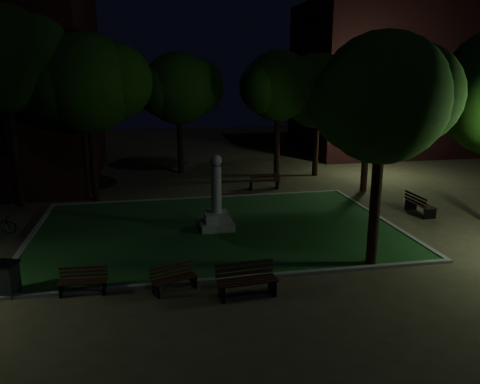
% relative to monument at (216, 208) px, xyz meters
% --- Properties ---
extents(ground, '(80.00, 80.00, 0.00)m').
position_rel_monument_xyz_m(ground, '(0.00, -2.00, -0.96)').
color(ground, '#493D29').
extents(lawn, '(15.00, 10.00, 0.08)m').
position_rel_monument_xyz_m(lawn, '(0.00, 0.00, -0.92)').
color(lawn, '#204A1D').
rests_on(lawn, ground).
extents(lawn_kerb, '(15.40, 10.40, 0.12)m').
position_rel_monument_xyz_m(lawn_kerb, '(0.00, 0.00, -0.90)').
color(lawn_kerb, slate).
rests_on(lawn_kerb, ground).
extents(monument, '(1.40, 1.40, 3.20)m').
position_rel_monument_xyz_m(monument, '(0.00, 0.00, 0.00)').
color(monument, gray).
rests_on(monument, lawn).
extents(building_far, '(16.00, 10.00, 12.00)m').
position_rel_monument_xyz_m(building_far, '(18.00, 18.00, 5.04)').
color(building_far, '#471717').
rests_on(building_far, ground).
extents(tree_north_wl, '(6.07, 4.95, 8.50)m').
position_rel_monument_xyz_m(tree_north_wl, '(-5.46, 5.86, 5.06)').
color(tree_north_wl, black).
rests_on(tree_north_wl, ground).
extents(tree_north_er, '(5.16, 4.21, 7.88)m').
position_rel_monument_xyz_m(tree_north_er, '(5.17, 8.87, 4.81)').
color(tree_north_er, black).
rests_on(tree_north_er, ground).
extents(tree_ne, '(4.41, 3.60, 6.19)m').
position_rel_monument_xyz_m(tree_ne, '(9.24, 5.08, 3.42)').
color(tree_ne, black).
rests_on(tree_ne, ground).
extents(tree_se, '(5.20, 4.25, 7.90)m').
position_rel_monument_xyz_m(tree_se, '(4.84, -4.85, 4.81)').
color(tree_se, black).
rests_on(tree_se, ground).
extents(tree_nw, '(6.14, 5.01, 9.69)m').
position_rel_monument_xyz_m(tree_nw, '(-9.08, 5.52, 6.22)').
color(tree_nw, black).
rests_on(tree_nw, ground).
extents(tree_far_north, '(5.63, 4.59, 7.85)m').
position_rel_monument_xyz_m(tree_far_north, '(-0.59, 11.97, 4.60)').
color(tree_far_north, black).
rests_on(tree_far_north, ground).
extents(tree_extra, '(5.75, 4.69, 7.77)m').
position_rel_monument_xyz_m(tree_extra, '(7.98, 9.59, 4.47)').
color(tree_extra, black).
rests_on(tree_extra, ground).
extents(lamppost_nw, '(1.18, 0.28, 4.38)m').
position_rel_monument_xyz_m(lamppost_nw, '(-10.43, 8.05, 2.11)').
color(lamppost_nw, black).
rests_on(lamppost_nw, ground).
extents(lamppost_ne, '(1.18, 0.28, 4.59)m').
position_rel_monument_xyz_m(lamppost_ne, '(12.02, 8.91, 2.24)').
color(lamppost_ne, black).
rests_on(lamppost_ne, ground).
extents(bench_near_left, '(1.51, 0.98, 0.78)m').
position_rel_monument_xyz_m(bench_near_left, '(-2.12, -5.43, -0.59)').
color(bench_near_left, black).
rests_on(bench_near_left, ground).
extents(bench_near_right, '(1.88, 0.80, 1.00)m').
position_rel_monument_xyz_m(bench_near_right, '(0.03, -6.19, -0.48)').
color(bench_near_right, black).
rests_on(bench_near_right, ground).
extents(bench_west_near, '(1.48, 0.60, 0.80)m').
position_rel_monument_xyz_m(bench_west_near, '(-4.85, -5.10, -0.58)').
color(bench_west_near, black).
rests_on(bench_west_near, ground).
extents(bench_right_side, '(0.67, 1.82, 0.99)m').
position_rel_monument_xyz_m(bench_right_side, '(9.79, 0.44, -0.49)').
color(bench_right_side, black).
rests_on(bench_right_side, ground).
extents(bench_far_side, '(1.79, 0.67, 0.97)m').
position_rel_monument_xyz_m(bench_far_side, '(3.72, 6.56, -0.50)').
color(bench_far_side, black).
rests_on(bench_far_side, ground).
extents(trash_bin, '(0.78, 0.78, 1.08)m').
position_rel_monument_xyz_m(trash_bin, '(-7.07, -4.86, -0.41)').
color(trash_bin, black).
rests_on(trash_bin, ground).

